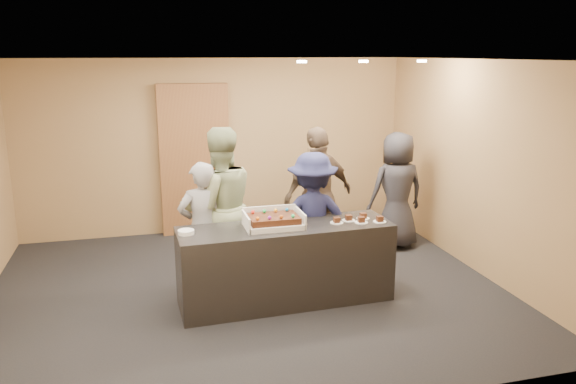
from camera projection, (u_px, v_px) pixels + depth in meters
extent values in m
plane|color=black|center=(248.00, 290.00, 6.75)|extent=(6.00, 6.00, 0.00)
plane|color=white|center=(244.00, 60.00, 6.10)|extent=(6.00, 6.00, 0.00)
cube|color=#9A774A|center=(217.00, 146.00, 8.77)|extent=(6.00, 0.04, 2.70)
cube|color=#9A774A|center=(309.00, 254.00, 4.08)|extent=(6.00, 0.04, 2.70)
cube|color=#9A774A|center=(477.00, 167.00, 7.17)|extent=(0.04, 5.00, 2.70)
cube|color=black|center=(286.00, 264.00, 6.35)|extent=(2.42, 0.79, 0.90)
cube|color=brown|center=(195.00, 160.00, 8.65)|extent=(1.06, 0.15, 2.33)
cube|color=white|center=(274.00, 224.00, 6.20)|extent=(0.62, 0.43, 0.06)
cube|color=white|center=(246.00, 222.00, 6.11)|extent=(0.02, 0.43, 0.17)
cube|color=white|center=(300.00, 218.00, 6.26)|extent=(0.02, 0.43, 0.17)
cube|color=white|center=(269.00, 214.00, 6.38)|extent=(0.62, 0.02, 0.19)
cube|color=black|center=(274.00, 219.00, 6.18)|extent=(0.54, 0.37, 0.07)
sphere|color=red|center=(253.00, 212.00, 6.24)|extent=(0.04, 0.04, 0.04)
sphere|color=green|center=(264.00, 211.00, 6.27)|extent=(0.04, 0.04, 0.04)
sphere|color=#FFA21A|center=(276.00, 210.00, 6.30)|extent=(0.04, 0.04, 0.04)
sphere|color=#187CCC|center=(287.00, 210.00, 6.34)|extent=(0.04, 0.04, 0.04)
sphere|color=orange|center=(258.00, 219.00, 6.00)|extent=(0.04, 0.04, 0.04)
sphere|color=purple|center=(270.00, 218.00, 6.03)|extent=(0.04, 0.04, 0.04)
sphere|color=#D15B17|center=(281.00, 217.00, 6.06)|extent=(0.04, 0.04, 0.04)
sphere|color=#28CC71|center=(293.00, 216.00, 6.09)|extent=(0.04, 0.04, 0.04)
cylinder|color=white|center=(186.00, 232.00, 5.96)|extent=(0.17, 0.17, 0.04)
cylinder|color=white|center=(337.00, 223.00, 6.35)|extent=(0.15, 0.15, 0.01)
cube|color=black|center=(337.00, 220.00, 6.34)|extent=(0.07, 0.06, 0.06)
cylinder|color=white|center=(349.00, 220.00, 6.44)|extent=(0.15, 0.15, 0.01)
cube|color=black|center=(349.00, 218.00, 6.43)|extent=(0.07, 0.06, 0.06)
cylinder|color=white|center=(361.00, 222.00, 6.36)|extent=(0.15, 0.15, 0.01)
cube|color=black|center=(361.00, 219.00, 6.35)|extent=(0.07, 0.06, 0.06)
cylinder|color=white|center=(363.00, 218.00, 6.51)|extent=(0.15, 0.15, 0.01)
cube|color=black|center=(363.00, 216.00, 6.51)|extent=(0.07, 0.06, 0.06)
cylinder|color=white|center=(380.00, 222.00, 6.39)|extent=(0.15, 0.15, 0.01)
cube|color=black|center=(380.00, 219.00, 6.38)|extent=(0.07, 0.06, 0.06)
imported|color=gray|center=(202.00, 228.00, 6.56)|extent=(0.63, 0.47, 1.57)
imported|color=gray|center=(220.00, 207.00, 6.76)|extent=(1.03, 0.86, 1.93)
imported|color=#1C1E44|center=(312.00, 219.00, 6.79)|extent=(1.14, 0.76, 1.63)
imported|color=brown|center=(318.00, 195.00, 7.50)|extent=(1.17, 0.79, 1.84)
imported|color=#27262B|center=(397.00, 191.00, 8.06)|extent=(0.85, 0.58, 1.70)
cylinder|color=#FFEAC6|center=(302.00, 62.00, 6.78)|extent=(0.12, 0.12, 0.03)
cylinder|color=#FFEAC6|center=(364.00, 61.00, 6.97)|extent=(0.12, 0.12, 0.03)
cylinder|color=#FFEAC6|center=(422.00, 61.00, 7.17)|extent=(0.12, 0.12, 0.03)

